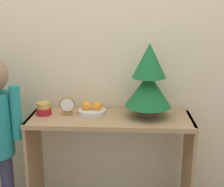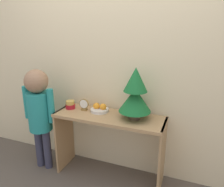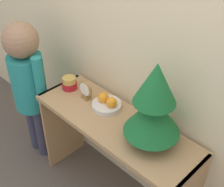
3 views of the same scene
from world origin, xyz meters
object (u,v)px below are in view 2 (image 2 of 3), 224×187
at_px(singing_bowl, 70,105).
at_px(desk_clock, 84,105).
at_px(fruit_bowl, 100,109).
at_px(mini_tree, 135,93).
at_px(child_figure, 39,108).

height_order(singing_bowl, desk_clock, desk_clock).
bearing_deg(fruit_bowl, desk_clock, -169.09).
bearing_deg(mini_tree, child_figure, -172.16).
height_order(fruit_bowl, child_figure, child_figure).
bearing_deg(child_figure, mini_tree, 7.84).
bearing_deg(child_figure, fruit_bowl, 15.84).
bearing_deg(fruit_bowl, singing_bowl, -173.90).
bearing_deg(fruit_bowl, mini_tree, -5.76).
relative_size(fruit_bowl, singing_bowl, 1.83).
relative_size(mini_tree, fruit_bowl, 2.66).
height_order(mini_tree, fruit_bowl, mini_tree).
relative_size(singing_bowl, child_figure, 0.09).
relative_size(fruit_bowl, child_figure, 0.16).
bearing_deg(mini_tree, singing_bowl, 179.71).
xyz_separation_m(desk_clock, child_figure, (-0.46, -0.15, -0.05)).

